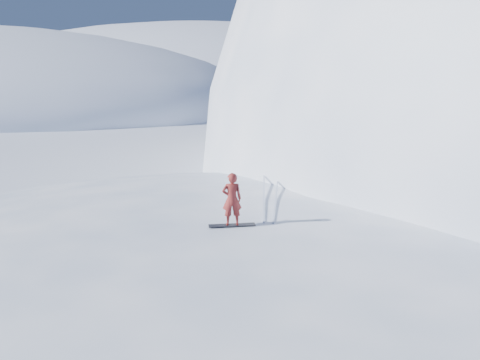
# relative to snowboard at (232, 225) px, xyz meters

# --- Properties ---
(ground) EXTENTS (400.00, 400.00, 0.00)m
(ground) POSITION_rel_snowboard_xyz_m (0.87, -2.53, -2.41)
(ground) COLOR white
(ground) RESTS_ON ground
(near_ridge) EXTENTS (36.00, 28.00, 4.80)m
(near_ridge) POSITION_rel_snowboard_xyz_m (1.87, 0.47, -2.41)
(near_ridge) COLOR white
(near_ridge) RESTS_ON ground
(peak_shoulder) EXTENTS (28.00, 24.00, 18.00)m
(peak_shoulder) POSITION_rel_snowboard_xyz_m (10.87, 17.47, -2.41)
(peak_shoulder) COLOR white
(peak_shoulder) RESTS_ON ground
(far_ridge_c) EXTENTS (140.00, 90.00, 36.00)m
(far_ridge_c) POSITION_rel_snowboard_xyz_m (-39.13, 107.47, -2.41)
(far_ridge_c) COLOR white
(far_ridge_c) RESTS_ON ground
(wind_bumps) EXTENTS (16.00, 14.40, 1.00)m
(wind_bumps) POSITION_rel_snowboard_xyz_m (0.31, -0.41, -2.41)
(wind_bumps) COLOR white
(wind_bumps) RESTS_ON ground
(snowboard) EXTENTS (1.34, 0.70, 0.02)m
(snowboard) POSITION_rel_snowboard_xyz_m (0.00, 0.00, 0.00)
(snowboard) COLOR black
(snowboard) RESTS_ON near_ridge
(snowboarder) EXTENTS (0.65, 0.53, 1.52)m
(snowboarder) POSITION_rel_snowboard_xyz_m (0.00, 0.00, 0.77)
(snowboarder) COLOR maroon
(snowboarder) RESTS_ON snowboard
(board_tracks) EXTENTS (1.42, 5.96, 0.04)m
(board_tracks) POSITION_rel_snowboard_xyz_m (0.52, 3.42, 0.01)
(board_tracks) COLOR silver
(board_tracks) RESTS_ON ground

